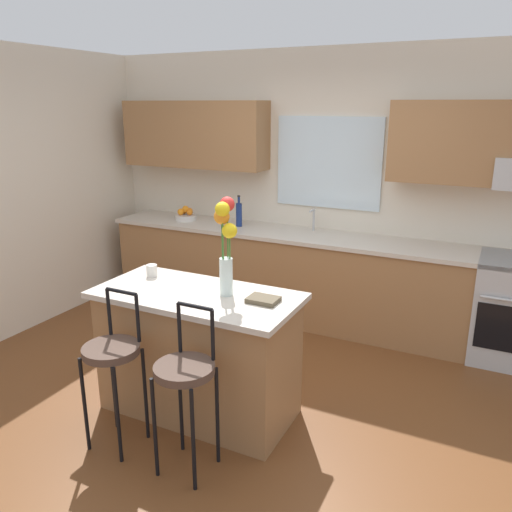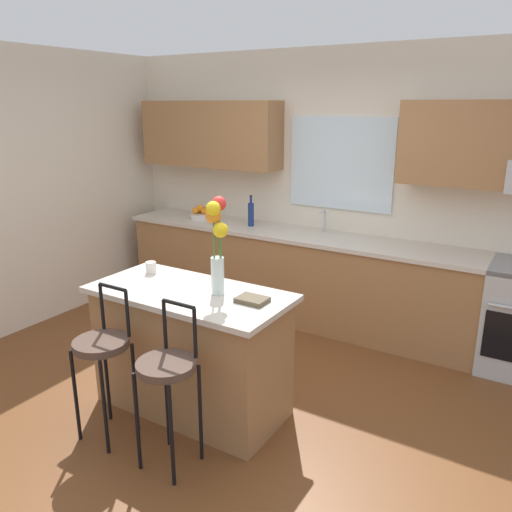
{
  "view_description": "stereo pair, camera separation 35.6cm",
  "coord_description": "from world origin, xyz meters",
  "px_view_note": "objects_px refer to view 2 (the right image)",
  "views": [
    {
      "loc": [
        1.62,
        -2.94,
        2.17
      ],
      "look_at": [
        -0.1,
        0.55,
        1.0
      ],
      "focal_mm": 35.68,
      "sensor_mm": 36.0,
      "label": 1
    },
    {
      "loc": [
        1.94,
        -2.77,
        2.17
      ],
      "look_at": [
        -0.1,
        0.55,
        1.0
      ],
      "focal_mm": 35.68,
      "sensor_mm": 36.0,
      "label": 2
    }
  ],
  "objects_px": {
    "flower_vase": "(217,236)",
    "bottle_olive_oil": "(251,214)",
    "cookbook": "(252,300)",
    "fruit_bowl_oranges": "(200,214)",
    "mug_ceramic": "(151,268)",
    "bar_stool_middle": "(168,373)",
    "kitchen_island": "(191,350)",
    "bar_stool_near": "(103,350)"
  },
  "relations": [
    {
      "from": "flower_vase",
      "to": "bottle_olive_oil",
      "type": "relative_size",
      "value": 2.03
    },
    {
      "from": "cookbook",
      "to": "fruit_bowl_oranges",
      "type": "distance_m",
      "value": 2.6
    },
    {
      "from": "fruit_bowl_oranges",
      "to": "cookbook",
      "type": "bearing_deg",
      "value": -45.05
    },
    {
      "from": "cookbook",
      "to": "mug_ceramic",
      "type": "bearing_deg",
      "value": 174.22
    },
    {
      "from": "flower_vase",
      "to": "bottle_olive_oil",
      "type": "height_order",
      "value": "flower_vase"
    },
    {
      "from": "fruit_bowl_oranges",
      "to": "flower_vase",
      "type": "bearing_deg",
      "value": -49.65
    },
    {
      "from": "bar_stool_middle",
      "to": "cookbook",
      "type": "xyz_separation_m",
      "value": [
        0.21,
        0.61,
        0.3
      ]
    },
    {
      "from": "kitchen_island",
      "to": "fruit_bowl_oranges",
      "type": "distance_m",
      "value": 2.37
    },
    {
      "from": "bar_stool_middle",
      "to": "flower_vase",
      "type": "height_order",
      "value": "flower_vase"
    },
    {
      "from": "cookbook",
      "to": "bottle_olive_oil",
      "type": "distance_m",
      "value": 2.17
    },
    {
      "from": "bar_stool_near",
      "to": "cookbook",
      "type": "xyz_separation_m",
      "value": [
        0.76,
        0.61,
        0.3
      ]
    },
    {
      "from": "fruit_bowl_oranges",
      "to": "bottle_olive_oil",
      "type": "distance_m",
      "value": 0.68
    },
    {
      "from": "bar_stool_near",
      "to": "flower_vase",
      "type": "height_order",
      "value": "flower_vase"
    },
    {
      "from": "kitchen_island",
      "to": "fruit_bowl_oranges",
      "type": "xyz_separation_m",
      "value": [
        -1.35,
        1.89,
        0.51
      ]
    },
    {
      "from": "cookbook",
      "to": "fruit_bowl_oranges",
      "type": "xyz_separation_m",
      "value": [
        -1.83,
        1.84,
        0.04
      ]
    },
    {
      "from": "kitchen_island",
      "to": "bar_stool_middle",
      "type": "relative_size",
      "value": 1.38
    },
    {
      "from": "bar_stool_middle",
      "to": "bottle_olive_oil",
      "type": "distance_m",
      "value": 2.66
    },
    {
      "from": "bar_stool_near",
      "to": "mug_ceramic",
      "type": "distance_m",
      "value": 0.81
    },
    {
      "from": "mug_ceramic",
      "to": "bar_stool_middle",
      "type": "bearing_deg",
      "value": -43.01
    },
    {
      "from": "bar_stool_near",
      "to": "fruit_bowl_oranges",
      "type": "xyz_separation_m",
      "value": [
        -1.07,
        2.45,
        0.34
      ]
    },
    {
      "from": "kitchen_island",
      "to": "flower_vase",
      "type": "bearing_deg",
      "value": 16.7
    },
    {
      "from": "bar_stool_near",
      "to": "flower_vase",
      "type": "distance_m",
      "value": 1.05
    },
    {
      "from": "bar_stool_middle",
      "to": "cookbook",
      "type": "distance_m",
      "value": 0.72
    },
    {
      "from": "bar_stool_near",
      "to": "mug_ceramic",
      "type": "relative_size",
      "value": 11.58
    },
    {
      "from": "bar_stool_middle",
      "to": "bottle_olive_oil",
      "type": "relative_size",
      "value": 3.17
    },
    {
      "from": "fruit_bowl_oranges",
      "to": "bottle_olive_oil",
      "type": "height_order",
      "value": "bottle_olive_oil"
    },
    {
      "from": "bar_stool_middle",
      "to": "bottle_olive_oil",
      "type": "xyz_separation_m",
      "value": [
        -0.95,
        2.45,
        0.42
      ]
    },
    {
      "from": "flower_vase",
      "to": "cookbook",
      "type": "distance_m",
      "value": 0.48
    },
    {
      "from": "bar_stool_near",
      "to": "bar_stool_middle",
      "type": "xyz_separation_m",
      "value": [
        0.55,
        0.0,
        0.0
      ]
    },
    {
      "from": "bar_stool_middle",
      "to": "cookbook",
      "type": "bearing_deg",
      "value": 70.9
    },
    {
      "from": "fruit_bowl_oranges",
      "to": "kitchen_island",
      "type": "bearing_deg",
      "value": -54.53
    },
    {
      "from": "bar_stool_near",
      "to": "flower_vase",
      "type": "relative_size",
      "value": 1.56
    },
    {
      "from": "cookbook",
      "to": "bottle_olive_oil",
      "type": "height_order",
      "value": "bottle_olive_oil"
    },
    {
      "from": "bar_stool_middle",
      "to": "bar_stool_near",
      "type": "bearing_deg",
      "value": 180.0
    },
    {
      "from": "flower_vase",
      "to": "cookbook",
      "type": "relative_size",
      "value": 3.35
    },
    {
      "from": "kitchen_island",
      "to": "fruit_bowl_oranges",
      "type": "relative_size",
      "value": 5.98
    },
    {
      "from": "fruit_bowl_oranges",
      "to": "mug_ceramic",
      "type": "bearing_deg",
      "value": -63.75
    },
    {
      "from": "bar_stool_near",
      "to": "flower_vase",
      "type": "bearing_deg",
      "value": 52.34
    },
    {
      "from": "cookbook",
      "to": "fruit_bowl_oranges",
      "type": "height_order",
      "value": "fruit_bowl_oranges"
    },
    {
      "from": "flower_vase",
      "to": "fruit_bowl_oranges",
      "type": "height_order",
      "value": "flower_vase"
    },
    {
      "from": "mug_ceramic",
      "to": "bottle_olive_oil",
      "type": "relative_size",
      "value": 0.27
    },
    {
      "from": "kitchen_island",
      "to": "bar_stool_near",
      "type": "xyz_separation_m",
      "value": [
        -0.28,
        -0.56,
        0.17
      ]
    }
  ]
}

